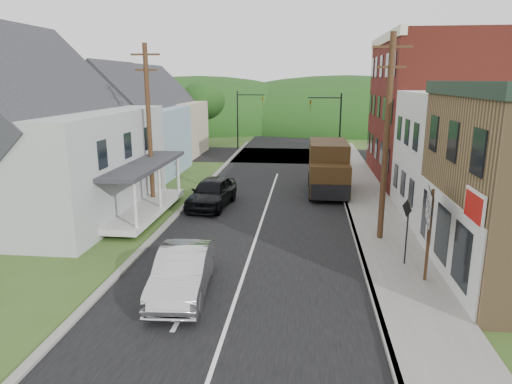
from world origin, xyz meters
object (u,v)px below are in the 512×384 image
(delivery_van, at_px, (328,168))
(route_sign_cluster, at_px, (429,222))
(silver_sedan, at_px, (183,272))
(dark_sedan, at_px, (212,193))
(warning_sign, at_px, (407,223))

(delivery_van, bearing_deg, route_sign_cluster, -78.33)
(silver_sedan, height_order, dark_sedan, dark_sedan)
(delivery_van, relative_size, warning_sign, 2.27)
(delivery_van, height_order, warning_sign, delivery_van)
(delivery_van, distance_m, route_sign_cluster, 13.46)
(silver_sedan, height_order, warning_sign, warning_sign)
(delivery_van, xyz_separation_m, route_sign_cluster, (2.88, -13.14, 0.65))
(route_sign_cluster, bearing_deg, warning_sign, 115.94)
(silver_sedan, bearing_deg, dark_sedan, 92.14)
(silver_sedan, xyz_separation_m, warning_sign, (7.90, 3.16, 1.02))
(silver_sedan, relative_size, delivery_van, 0.81)
(dark_sedan, relative_size, delivery_van, 0.84)
(route_sign_cluster, bearing_deg, delivery_van, 112.50)
(dark_sedan, bearing_deg, warning_sign, -34.00)
(silver_sedan, xyz_separation_m, dark_sedan, (-1.28, 10.86, 0.06))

